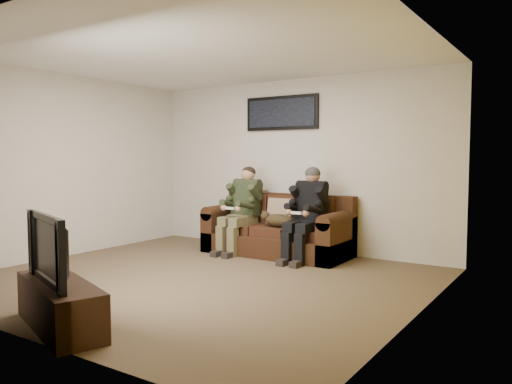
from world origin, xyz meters
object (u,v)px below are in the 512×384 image
Objects in this scene: person_right at (307,208)px; cat at (278,220)px; sofa at (279,232)px; tv_stand at (60,305)px; framed_poster at (281,113)px; person_left at (242,204)px; television at (58,248)px.

person_right reaches higher than cat.
sofa is 0.29m from cat.
sofa is 3.78m from tv_stand.
framed_poster reaches higher than sofa.
person_right is 1.03× the size of tv_stand.
framed_poster is (0.35, 0.57, 1.38)m from person_left.
framed_poster reaches higher than person_right.
television is (0.67, -3.60, -0.04)m from person_left.
person_left is 1.09m from person_right.
cat is at bearing -1.21° from person_left.
television is (0.32, -4.17, -1.42)m from framed_poster.
cat is 1.70m from framed_poster.
tv_stand is 1.26× the size of television.
cat is at bearing -63.60° from sofa.
person_right is 3.66m from tv_stand.
tv_stand is at bearing -96.72° from person_right.
television is at bearing -85.57° from framed_poster.
person_left reaches higher than sofa.
sofa is 0.69m from person_left.
television is at bearing -79.45° from person_left.
television is (-0.42, -3.60, -0.04)m from person_right.
person_right is at bearing -17.95° from sofa.
framed_poster is 1.26× the size of television.
sofa is 0.70m from person_right.
person_right is (1.09, 0.00, 0.00)m from person_left.
tv_stand is (0.03, -3.58, -0.33)m from cat.
person_left is at bearing -121.45° from framed_poster.
person_right reaches higher than television.
framed_poster is at bearing 117.15° from sofa.
person_left is 0.99× the size of person_right.
tv_stand is (0.12, -3.78, -0.13)m from sofa.
person_right is at bearing -37.21° from framed_poster.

